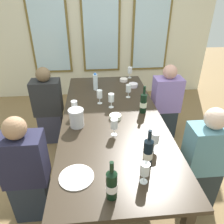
{
  "coord_description": "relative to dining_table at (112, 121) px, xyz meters",
  "views": [
    {
      "loc": [
        -0.19,
        -2.03,
        1.97
      ],
      "look_at": [
        0.0,
        0.01,
        0.79
      ],
      "focal_mm": 34.54,
      "sensor_mm": 36.0,
      "label": 1
    }
  ],
  "objects": [
    {
      "name": "white_plate_0",
      "position": [
        -0.35,
        -0.86,
        0.07
      ],
      "size": [
        0.26,
        0.26,
        0.01
      ],
      "primitive_type": "cylinder",
      "color": "white",
      "rests_on": "dining_table"
    },
    {
      "name": "seated_person_0",
      "position": [
        -0.82,
        0.66,
        -0.15
      ],
      "size": [
        0.38,
        0.24,
        1.11
      ],
      "color": "#333344",
      "rests_on": "ground"
    },
    {
      "name": "seated_person_2",
      "position": [
        -0.82,
        -0.56,
        -0.15
      ],
      "size": [
        0.38,
        0.24,
        1.11
      ],
      "color": "#232A34",
      "rests_on": "ground"
    },
    {
      "name": "tasting_bowl_1",
      "position": [
        0.27,
        1.02,
        0.08
      ],
      "size": [
        0.12,
        0.12,
        0.04
      ],
      "primitive_type": "cylinder",
      "color": "white",
      "rests_on": "dining_table"
    },
    {
      "name": "water_bottle",
      "position": [
        -0.16,
        0.75,
        0.18
      ],
      "size": [
        0.06,
        0.06,
        0.24
      ],
      "color": "white",
      "rests_on": "dining_table"
    },
    {
      "name": "wine_glass_0",
      "position": [
        0.25,
        0.46,
        0.18
      ],
      "size": [
        0.07,
        0.07,
        0.17
      ],
      "color": "white",
      "rests_on": "dining_table"
    },
    {
      "name": "wine_glass_4",
      "position": [
        -0.16,
        0.87,
        0.18
      ],
      "size": [
        0.07,
        0.07,
        0.17
      ],
      "color": "white",
      "rests_on": "dining_table"
    },
    {
      "name": "ground_plane",
      "position": [
        0.0,
        0.0,
        -0.68
      ],
      "size": [
        12.0,
        12.0,
        0.0
      ],
      "primitive_type": "plane",
      "color": "olive"
    },
    {
      "name": "dining_table",
      "position": [
        0.0,
        0.0,
        0.0
      ],
      "size": [
        1.08,
        2.44,
        0.74
      ],
      "color": "#2F2519",
      "rests_on": "ground"
    },
    {
      "name": "wine_glass_3",
      "position": [
        0.14,
        -0.94,
        0.18
      ],
      "size": [
        0.07,
        0.07,
        0.17
      ],
      "color": "white",
      "rests_on": "dining_table"
    },
    {
      "name": "wine_bottle_0",
      "position": [
        0.2,
        -0.78,
        0.19
      ],
      "size": [
        0.08,
        0.08,
        0.34
      ],
      "color": "black",
      "rests_on": "dining_table"
    },
    {
      "name": "tasting_bowl_2",
      "position": [
        0.38,
        0.79,
        0.09
      ],
      "size": [
        0.13,
        0.13,
        0.05
      ],
      "primitive_type": "cylinder",
      "color": "white",
      "rests_on": "dining_table"
    },
    {
      "name": "wine_bottle_1",
      "position": [
        0.36,
        0.06,
        0.18
      ],
      "size": [
        0.08,
        0.08,
        0.32
      ],
      "color": "black",
      "rests_on": "dining_table"
    },
    {
      "name": "metal_pitcher",
      "position": [
        -0.38,
        -0.15,
        0.16
      ],
      "size": [
        0.16,
        0.16,
        0.19
      ],
      "color": "silver",
      "rests_on": "dining_table"
    },
    {
      "name": "wine_glass_5",
      "position": [
        -0.12,
        0.33,
        0.18
      ],
      "size": [
        0.07,
        0.07,
        0.17
      ],
      "color": "white",
      "rests_on": "dining_table"
    },
    {
      "name": "wine_bottle_2",
      "position": [
        -0.1,
        -1.05,
        0.18
      ],
      "size": [
        0.08,
        0.08,
        0.31
      ],
      "color": "black",
      "rests_on": "dining_table"
    },
    {
      "name": "seated_person_3",
      "position": [
        0.82,
        -0.57,
        -0.15
      ],
      "size": [
        0.38,
        0.24,
        1.11
      ],
      "color": "#242C2F",
      "rests_on": "ground"
    },
    {
      "name": "wine_glass_2",
      "position": [
        0.31,
        -0.6,
        0.18
      ],
      "size": [
        0.07,
        0.07,
        0.17
      ],
      "color": "white",
      "rests_on": "dining_table"
    },
    {
      "name": "wine_glass_6",
      "position": [
        -0.41,
        0.07,
        0.18
      ],
      "size": [
        0.07,
        0.07,
        0.17
      ],
      "color": "white",
      "rests_on": "dining_table"
    },
    {
      "name": "wine_glass_8",
      "position": [
        -0.01,
        -0.34,
        0.18
      ],
      "size": [
        0.07,
        0.07,
        0.17
      ],
      "color": "white",
      "rests_on": "dining_table"
    },
    {
      "name": "wine_glass_1",
      "position": [
        0.01,
        0.21,
        0.18
      ],
      "size": [
        0.07,
        0.07,
        0.17
      ],
      "color": "white",
      "rests_on": "dining_table"
    },
    {
      "name": "back_wall_with_windows",
      "position": [
        0.0,
        2.25,
        0.77
      ],
      "size": [
        4.28,
        0.1,
        2.9
      ],
      "color": "beige",
      "rests_on": "ground"
    },
    {
      "name": "seated_person_1",
      "position": [
        0.82,
        0.6,
        -0.15
      ],
      "size": [
        0.38,
        0.24,
        1.11
      ],
      "color": "#242D35",
      "rests_on": "ground"
    },
    {
      "name": "tasting_bowl_0",
      "position": [
        0.03,
        -0.05,
        0.08
      ],
      "size": [
        0.13,
        0.13,
        0.04
      ],
      "primitive_type": "cylinder",
      "color": "white",
      "rests_on": "dining_table"
    },
    {
      "name": "wine_glass_7",
      "position": [
        0.39,
        1.15,
        0.18
      ],
      "size": [
        0.07,
        0.07,
        0.17
      ],
      "color": "white",
      "rests_on": "dining_table"
    }
  ]
}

